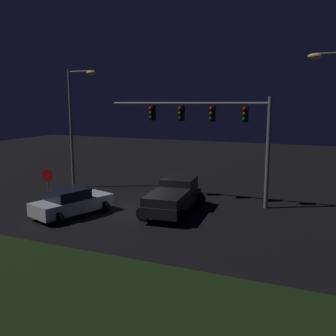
# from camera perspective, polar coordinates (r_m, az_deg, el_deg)

# --- Properties ---
(ground_plane) EXTENTS (80.00, 80.00, 0.00)m
(ground_plane) POSITION_cam_1_polar(r_m,az_deg,el_deg) (22.13, -3.87, -6.36)
(ground_plane) COLOR black
(grass_median) EXTENTS (23.29, 5.77, 0.10)m
(grass_median) POSITION_cam_1_polar(r_m,az_deg,el_deg) (14.88, -21.23, -15.09)
(grass_median) COLOR black
(grass_median) RESTS_ON ground_plane
(pickup_truck) EXTENTS (3.23, 5.57, 1.80)m
(pickup_truck) POSITION_cam_1_polar(r_m,az_deg,el_deg) (21.48, 0.92, -4.07)
(pickup_truck) COLOR black
(pickup_truck) RESTS_ON ground_plane
(car_sedan) EXTENTS (3.31, 4.74, 1.51)m
(car_sedan) POSITION_cam_1_polar(r_m,az_deg,el_deg) (21.59, -14.30, -5.02)
(car_sedan) COLOR silver
(car_sedan) RESTS_ON ground_plane
(traffic_signal_gantry) EXTENTS (10.32, 0.56, 6.50)m
(traffic_signal_gantry) POSITION_cam_1_polar(r_m,az_deg,el_deg) (23.23, 6.68, 6.97)
(traffic_signal_gantry) COLOR slate
(traffic_signal_gantry) RESTS_ON ground_plane
(street_lamp_left) EXTENTS (2.30, 0.44, 8.42)m
(street_lamp_left) POSITION_cam_1_polar(r_m,az_deg,el_deg) (27.95, -13.72, 7.68)
(street_lamp_left) COLOR slate
(street_lamp_left) RESTS_ON ground_plane
(stop_sign) EXTENTS (0.76, 0.08, 2.23)m
(stop_sign) POSITION_cam_1_polar(r_m,az_deg,el_deg) (23.93, -17.65, -1.72)
(stop_sign) COLOR slate
(stop_sign) RESTS_ON ground_plane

